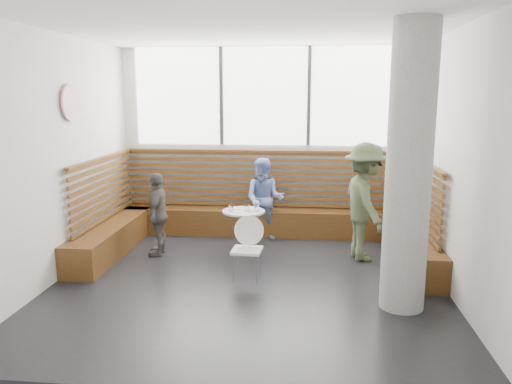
# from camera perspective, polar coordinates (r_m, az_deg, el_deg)

# --- Properties ---
(room) EXTENTS (5.00, 5.00, 3.20)m
(room) POSITION_cam_1_polar(r_m,az_deg,el_deg) (6.25, -0.93, 3.66)
(room) COLOR silver
(room) RESTS_ON ground
(booth) EXTENTS (5.00, 2.50, 1.44)m
(booth) POSITION_cam_1_polar(r_m,az_deg,el_deg) (8.20, 0.55, -3.03)
(booth) COLOR #4A2C12
(booth) RESTS_ON ground
(concrete_column) EXTENTS (0.50, 0.50, 3.20)m
(concrete_column) POSITION_cam_1_polar(r_m,az_deg,el_deg) (5.72, 17.07, 2.46)
(concrete_column) COLOR gray
(concrete_column) RESTS_ON ground
(wall_art) EXTENTS (0.03, 0.50, 0.50)m
(wall_art) POSITION_cam_1_polar(r_m,az_deg,el_deg) (7.29, -20.43, 9.55)
(wall_art) COLOR white
(wall_art) RESTS_ON room
(cafe_table) EXTENTS (0.65, 0.65, 0.67)m
(cafe_table) POSITION_cam_1_polar(r_m,az_deg,el_deg) (7.65, -1.42, -3.52)
(cafe_table) COLOR silver
(cafe_table) RESTS_ON ground
(cafe_chair) EXTENTS (0.40, 0.39, 0.83)m
(cafe_chair) POSITION_cam_1_polar(r_m,az_deg,el_deg) (6.60, -0.98, -5.88)
(cafe_chair) COLOR white
(cafe_chair) RESTS_ON ground
(adult_man) EXTENTS (0.88, 1.24, 1.74)m
(adult_man) POSITION_cam_1_polar(r_m,az_deg,el_deg) (7.45, 12.32, -1.10)
(adult_man) COLOR #475237
(adult_man) RESTS_ON ground
(child_back) EXTENTS (0.71, 0.57, 1.38)m
(child_back) POSITION_cam_1_polar(r_m,az_deg,el_deg) (8.31, 0.98, -0.84)
(child_back) COLOR #778ACF
(child_back) RESTS_ON ground
(child_left) EXTENTS (0.36, 0.76, 1.26)m
(child_left) POSITION_cam_1_polar(r_m,az_deg,el_deg) (7.70, -11.13, -2.47)
(child_left) COLOR #55514D
(child_left) RESTS_ON ground
(plate_near) EXTENTS (0.18, 0.18, 0.01)m
(plate_near) POSITION_cam_1_polar(r_m,az_deg,el_deg) (7.72, -2.15, -1.89)
(plate_near) COLOR white
(plate_near) RESTS_ON cafe_table
(plate_far) EXTENTS (0.20, 0.20, 0.01)m
(plate_far) POSITION_cam_1_polar(r_m,az_deg,el_deg) (7.70, -0.49, -1.91)
(plate_far) COLOR white
(plate_far) RESTS_ON cafe_table
(glass_left) EXTENTS (0.07, 0.07, 0.11)m
(glass_left) POSITION_cam_1_polar(r_m,az_deg,el_deg) (7.56, -2.88, -1.81)
(glass_left) COLOR white
(glass_left) RESTS_ON cafe_table
(glass_mid) EXTENTS (0.07, 0.07, 0.12)m
(glass_mid) POSITION_cam_1_polar(r_m,az_deg,el_deg) (7.53, -1.00, -1.81)
(glass_mid) COLOR white
(glass_mid) RESTS_ON cafe_table
(glass_right) EXTENTS (0.07, 0.07, 0.10)m
(glass_right) POSITION_cam_1_polar(r_m,az_deg,el_deg) (7.55, 0.07, -1.82)
(glass_right) COLOR white
(glass_right) RESTS_ON cafe_table
(menu_card) EXTENTS (0.22, 0.17, 0.00)m
(menu_card) POSITION_cam_1_polar(r_m,az_deg,el_deg) (7.46, -1.46, -2.38)
(menu_card) COLOR #A5C64C
(menu_card) RESTS_ON cafe_table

